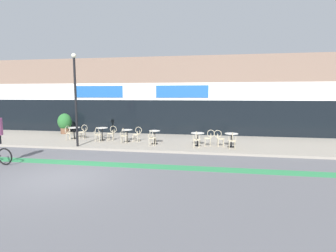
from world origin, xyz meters
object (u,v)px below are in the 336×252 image
at_px(planter_pot, 65,123).
at_px(lamp_post, 75,93).
at_px(cafe_chair_2_near, 124,134).
at_px(cafe_chair_5_side, 219,137).
at_px(cafe_chair_2_side, 137,133).
at_px(cafe_chair_1_side, 112,132).
at_px(bistro_table_4, 198,136).
at_px(cafe_chair_1_near, 98,133).
at_px(bistro_table_2, 127,133).
at_px(bistro_table_5, 231,137).
at_px(cafe_chair_5_near, 232,139).
at_px(bistro_table_1, 102,131).
at_px(bistro_table_0, 74,131).
at_px(cafe_chair_4_near, 197,138).
at_px(cafe_chair_0_near, 69,132).
at_px(cafe_chair_4_side, 209,137).
at_px(cafe_chair_3_near, 152,137).
at_px(bistro_table_3, 155,135).
at_px(cafe_chair_0_side, 83,131).

distance_m(planter_pot, lamp_post, 5.70).
xyz_separation_m(cafe_chair_2_near, cafe_chair_5_side, (5.41, -0.03, 0.00)).
bearing_deg(cafe_chair_2_side, cafe_chair_1_side, 2.58).
height_order(bistro_table_4, cafe_chair_1_near, cafe_chair_1_near).
distance_m(bistro_table_2, cafe_chair_2_side, 0.63).
distance_m(cafe_chair_1_near, cafe_chair_2_near, 1.66).
bearing_deg(bistro_table_5, cafe_chair_5_near, -89.95).
bearing_deg(cafe_chair_1_near, planter_pot, 55.17).
bearing_deg(bistro_table_1, bistro_table_0, 171.38).
relative_size(bistro_table_0, cafe_chair_4_near, 0.82).
bearing_deg(cafe_chair_2_side, cafe_chair_5_near, 175.08).
height_order(bistro_table_1, cafe_chair_1_side, cafe_chair_1_side).
relative_size(cafe_chair_0_near, lamp_post, 0.18).
xyz_separation_m(bistro_table_4, bistro_table_5, (1.80, -0.02, 0.01)).
distance_m(bistro_table_5, cafe_chair_2_near, 6.03).
height_order(cafe_chair_2_side, cafe_chair_4_side, same).
distance_m(bistro_table_0, bistro_table_2, 3.72).
xyz_separation_m(bistro_table_5, cafe_chair_3_near, (-4.26, -0.45, -0.01)).
bearing_deg(cafe_chair_2_near, bistro_table_1, 63.23).
bearing_deg(cafe_chair_2_near, bistro_table_3, -86.85).
height_order(bistro_table_3, bistro_table_4, bistro_table_3).
bearing_deg(cafe_chair_0_side, cafe_chair_4_side, 172.64).
height_order(cafe_chair_2_side, planter_pot, planter_pot).
bearing_deg(cafe_chair_1_side, planter_pot, -31.47).
distance_m(bistro_table_0, bistro_table_1, 2.06).
height_order(cafe_chair_0_side, cafe_chair_1_near, same).
bearing_deg(cafe_chair_0_near, cafe_chair_1_side, -75.21).
bearing_deg(bistro_table_4, lamp_post, -168.87).
bearing_deg(bistro_table_0, cafe_chair_3_near, -15.83).
xyz_separation_m(cafe_chair_2_side, cafe_chair_3_near, (1.15, -1.09, 0.00)).
relative_size(bistro_table_1, cafe_chair_2_side, 0.86).
bearing_deg(cafe_chair_5_side, cafe_chair_5_near, -49.15).
bearing_deg(bistro_table_5, cafe_chair_4_near, -161.66).
xyz_separation_m(bistro_table_0, cafe_chair_1_side, (2.66, -0.30, 0.01)).
bearing_deg(cafe_chair_3_near, cafe_chair_2_side, 54.61).
distance_m(bistro_table_2, lamp_post, 3.73).
xyz_separation_m(bistro_table_1, cafe_chair_3_near, (3.43, -1.24, -0.04)).
relative_size(cafe_chair_0_side, cafe_chair_3_near, 1.00).
bearing_deg(cafe_chair_2_side, cafe_chair_3_near, 144.91).
relative_size(cafe_chair_0_side, cafe_chair_5_side, 1.00).
height_order(cafe_chair_1_near, cafe_chair_5_near, same).
height_order(cafe_chair_3_near, lamp_post, lamp_post).
xyz_separation_m(cafe_chair_0_near, cafe_chair_4_side, (8.56, -0.45, 0.00)).
bearing_deg(bistro_table_0, cafe_chair_0_near, -90.95).
distance_m(cafe_chair_1_near, cafe_chair_4_near, 5.92).
bearing_deg(bistro_table_5, bistro_table_1, 174.14).
xyz_separation_m(bistro_table_4, cafe_chair_2_near, (-4.23, -0.01, 0.00)).
relative_size(bistro_table_3, cafe_chair_4_near, 0.85).
relative_size(cafe_chair_0_near, cafe_chair_5_near, 1.00).
relative_size(bistro_table_3, cafe_chair_5_near, 0.85).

